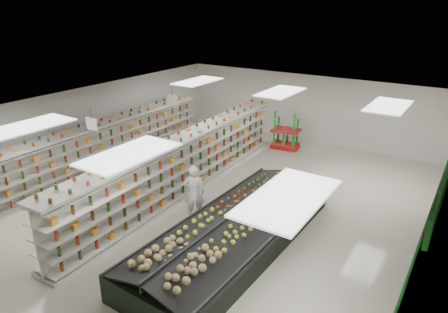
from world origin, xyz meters
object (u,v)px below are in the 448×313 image
Objects in this scene: gondola_left at (103,148)px; gondola_center at (186,166)px; produce_island at (235,230)px; soda_endcap at (286,132)px; shopper_background at (202,141)px; shopper_main at (194,193)px.

gondola_left is 4.02m from gondola_center.
produce_island is 4.54× the size of soda_endcap.
gondola_center is at bearing 3.25° from gondola_left.
gondola_left reaches higher than soda_endcap.
shopper_background is (-1.17, 2.60, -0.03)m from gondola_center.
shopper_background reaches higher than shopper_main.
soda_endcap is 0.90× the size of shopper_main.
produce_island is at bearing -138.60° from shopper_background.
gondola_center is 6.66× the size of shopper_main.
soda_endcap is at bearing -36.44° from shopper_background.
produce_island is 8.40m from soda_endcap.
gondola_center is at bearing 148.65° from produce_island.
gondola_center is 7.39× the size of soda_endcap.
shopper_main reaches higher than produce_island.
gondola_left is 0.94× the size of gondola_center.
shopper_main is (0.38, -7.52, 0.11)m from soda_endcap.
soda_endcap is at bearing 105.50° from produce_island.
soda_endcap is at bearing 50.15° from gondola_left.
gondola_center is 3.95m from produce_island.
soda_endcap is (5.12, 6.33, -0.11)m from gondola_left.
produce_island is at bearing -33.66° from gondola_center.
gondola_left is 4.05m from shopper_background.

